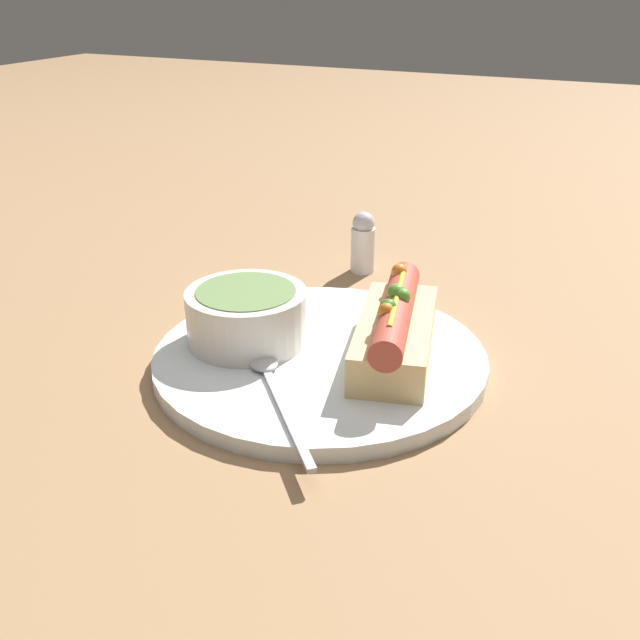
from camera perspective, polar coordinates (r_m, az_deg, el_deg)
ground_plane at (r=0.68m, az=0.00°, el=-3.50°), size 4.00×4.00×0.00m
dinner_plate at (r=0.67m, az=0.00°, el=-2.97°), size 0.30×0.30×0.01m
hot_dog at (r=0.66m, az=5.76°, el=-0.70°), size 0.17×0.10×0.07m
soup_bowl at (r=0.68m, az=-5.60°, el=0.50°), size 0.11×0.11×0.05m
spoon at (r=0.62m, az=-3.85°, el=-4.35°), size 0.14×0.13×0.01m
salt_shaker at (r=0.88m, az=3.30°, el=5.94°), size 0.03×0.03×0.07m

